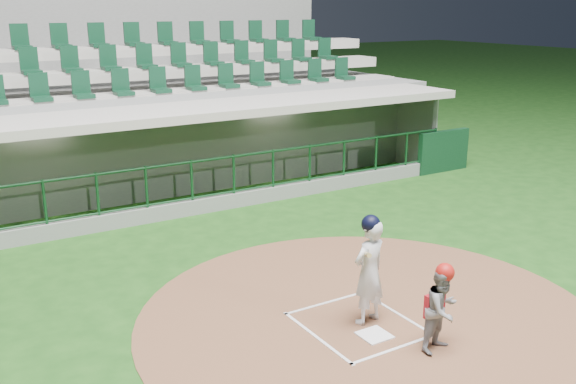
# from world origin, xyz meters

# --- Properties ---
(ground) EXTENTS (120.00, 120.00, 0.00)m
(ground) POSITION_xyz_m (0.00, 0.00, 0.00)
(ground) COLOR #184313
(ground) RESTS_ON ground
(dirt_circle) EXTENTS (7.20, 7.20, 0.01)m
(dirt_circle) POSITION_xyz_m (0.30, -0.20, 0.01)
(dirt_circle) COLOR brown
(dirt_circle) RESTS_ON ground
(home_plate) EXTENTS (0.43, 0.43, 0.02)m
(home_plate) POSITION_xyz_m (0.00, -0.70, 0.02)
(home_plate) COLOR white
(home_plate) RESTS_ON dirt_circle
(batter_box_chalk) EXTENTS (1.55, 1.80, 0.01)m
(batter_box_chalk) POSITION_xyz_m (0.00, -0.30, 0.02)
(batter_box_chalk) COLOR white
(batter_box_chalk) RESTS_ON ground
(dugout_structure) EXTENTS (16.40, 3.70, 3.00)m
(dugout_structure) POSITION_xyz_m (0.16, 7.83, 0.96)
(dugout_structure) COLOR gray
(dugout_structure) RESTS_ON ground
(seating_deck) EXTENTS (17.00, 6.72, 5.15)m
(seating_deck) POSITION_xyz_m (0.00, 10.91, 1.42)
(seating_deck) COLOR gray
(seating_deck) RESTS_ON ground
(batter) EXTENTS (0.87, 0.89, 1.72)m
(batter) POSITION_xyz_m (0.18, -0.30, 0.88)
(batter) COLOR silver
(batter) RESTS_ON dirt_circle
(catcher) EXTENTS (0.67, 0.57, 1.29)m
(catcher) POSITION_xyz_m (0.55, -1.46, 0.65)
(catcher) COLOR gray
(catcher) RESTS_ON dirt_circle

